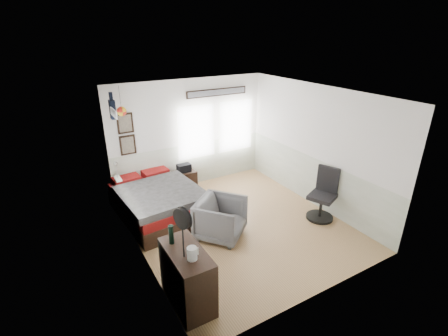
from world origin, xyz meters
The scene contains 12 objects.
ground_plane centered at (0.00, 0.00, -0.01)m, with size 4.00×4.50×0.01m, color #A2774A.
room_shell centered at (-0.08, 0.19, 1.61)m, with size 4.02×4.52×2.71m.
wall_decor centered at (-1.10, 1.96, 2.10)m, with size 3.55×1.32×1.44m.
bed centered at (-1.30, 1.17, 0.33)m, with size 1.68×2.25×0.68m.
dresser centered at (-1.74, -1.38, 0.45)m, with size 0.48×1.00×0.90m, color #361F14.
armchair centered at (-0.51, -0.17, 0.39)m, with size 0.84×0.87×0.79m, color #616161.
nightstand centered at (-0.32, 1.99, 0.26)m, with size 0.52×0.41×0.52m, color #361F14.
task_chair centered at (1.71, -0.65, 0.46)m, with size 0.65×0.65×1.13m.
kettle centered at (-1.73, -1.58, 0.99)m, with size 0.16×0.14×0.18m.
bottle centered at (-1.84, -1.11, 1.05)m, with size 0.07×0.07×0.30m, color black.
stand_fan centered at (-1.79, -1.47, 1.48)m, with size 0.16×0.30×0.75m.
black_bag centered at (-0.32, 1.99, 0.61)m, with size 0.33×0.21×0.19m, color black.
Camera 1 is at (-3.12, -4.83, 3.73)m, focal length 26.00 mm.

